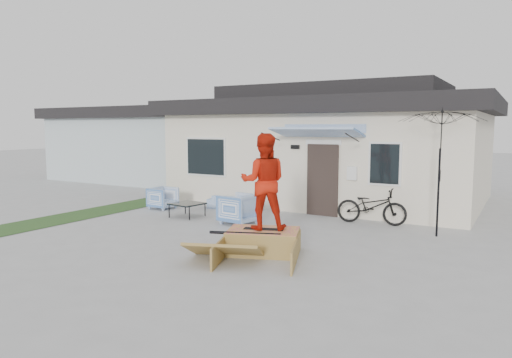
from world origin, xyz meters
The scene contains 13 objects.
ground centered at (0.00, 0.00, 0.00)m, with size 90.00×90.00×0.00m, color #A2A2A2.
grass_strip centered at (-5.20, 2.00, 0.00)m, with size 1.40×8.00×0.01m, color #26461E.
house centered at (0.00, 7.99, 1.94)m, with size 10.80×8.49×4.10m.
neighbor_house centered at (-10.50, 10.00, 1.78)m, with size 8.60×7.60×3.50m.
loveseat centered at (-1.96, 4.09, 0.29)m, with size 1.47×0.43×0.58m, color #3D70BD.
armchair_left centered at (-3.83, 2.99, 0.38)m, with size 0.74×0.69×0.76m, color #3D70BD.
armchair_right centered at (-0.50, 2.24, 0.45)m, with size 0.87×0.81×0.89m, color #3D70BD.
coffee_table centered at (-2.31, 2.31, 0.20)m, with size 0.82×0.82×0.40m, color black.
bicycle centered at (2.60, 4.00, 0.59)m, with size 0.65×1.85×1.18m, color black.
patio_umbrella centered at (4.37, 3.37, 1.75)m, with size 2.10×1.97×2.20m.
skate_ramp centered at (1.52, 0.00, 0.24)m, with size 1.44×1.92×0.48m, color olive, non-canonical shape.
skateboard centered at (1.51, 0.04, 0.51)m, with size 0.83×0.21×0.05m, color black.
skater centered at (1.51, 0.04, 1.52)m, with size 0.96×0.74×1.97m, color red.
Camera 1 is at (6.15, -8.24, 2.59)m, focal length 32.83 mm.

